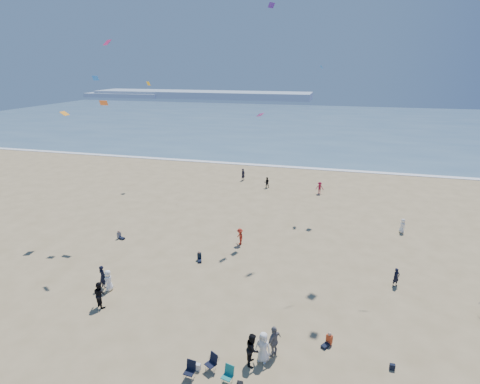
# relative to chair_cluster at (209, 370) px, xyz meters

# --- Properties ---
(ground) EXTENTS (220.00, 220.00, 0.00)m
(ground) POSITION_rel_chair_cluster_xyz_m (-2.13, -0.98, -0.50)
(ground) COLOR tan
(ground) RESTS_ON ground
(ocean) EXTENTS (220.00, 100.00, 0.06)m
(ocean) POSITION_rel_chair_cluster_xyz_m (-2.13, 94.02, -0.47)
(ocean) COLOR #476B84
(ocean) RESTS_ON ground
(surf_line) EXTENTS (220.00, 1.20, 0.08)m
(surf_line) POSITION_rel_chair_cluster_xyz_m (-2.13, 44.02, -0.46)
(surf_line) COLOR white
(surf_line) RESTS_ON ground
(headland_far) EXTENTS (110.00, 20.00, 3.20)m
(headland_far) POSITION_rel_chair_cluster_xyz_m (-62.13, 169.02, 1.10)
(headland_far) COLOR #7A8EA8
(headland_far) RESTS_ON ground
(headland_near) EXTENTS (40.00, 14.00, 2.00)m
(headland_near) POSITION_rel_chair_cluster_xyz_m (-102.13, 164.02, 0.50)
(headland_near) COLOR #7A8EA8
(headland_near) RESTS_ON ground
(standing_flyers) EXTENTS (27.10, 41.41, 1.93)m
(standing_flyers) POSITION_rel_chair_cluster_xyz_m (1.92, 9.34, 0.36)
(standing_flyers) COLOR white
(standing_flyers) RESTS_ON ground
(seated_group) EXTENTS (20.73, 21.47, 0.84)m
(seated_group) POSITION_rel_chair_cluster_xyz_m (-0.59, 3.29, -0.08)
(seated_group) COLOR silver
(seated_group) RESTS_ON ground
(chair_cluster) EXTENTS (2.69, 1.54, 1.00)m
(chair_cluster) POSITION_rel_chair_cluster_xyz_m (0.00, 0.00, 0.00)
(chair_cluster) COLOR black
(chair_cluster) RESTS_ON ground
(white_tote) EXTENTS (0.35, 0.20, 0.40)m
(white_tote) POSITION_rel_chair_cluster_xyz_m (-0.79, 0.35, -0.30)
(white_tote) COLOR silver
(white_tote) RESTS_ON ground
(navy_bag) EXTENTS (0.28, 0.18, 0.34)m
(navy_bag) POSITION_rel_chair_cluster_xyz_m (9.42, 3.01, -0.33)
(navy_bag) COLOR black
(navy_bag) RESTS_ON ground
(kites_aloft) EXTENTS (45.21, 45.89, 24.47)m
(kites_aloft) POSITION_rel_chair_cluster_xyz_m (7.52, 11.95, 13.96)
(kites_aloft) COLOR orange
(kites_aloft) RESTS_ON ground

